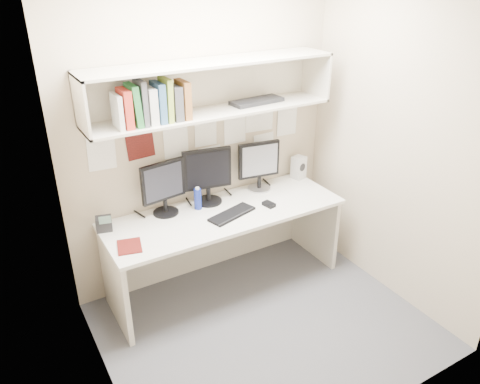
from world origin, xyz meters
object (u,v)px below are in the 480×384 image
speaker (299,167)px  desk (225,248)px  maroon_notebook (129,246)px  monitor_left (164,186)px  monitor_right (259,164)px  desk_phone (104,224)px  monitor_center (207,174)px  keyboard (232,214)px

speaker → desk: bearing=179.2°
desk → maroon_notebook: size_ratio=9.72×
monitor_left → speaker: 1.36m
monitor_right → desk_phone: monitor_right is taller
desk → speaker: speaker is taller
monitor_center → desk_phone: bearing=-168.3°
keyboard → maroon_notebook: keyboard is taller
keyboard → maroon_notebook: (-0.87, -0.04, -0.00)m
monitor_center → desk_phone: size_ratio=3.35×
desk → keyboard: (0.02, -0.09, 0.37)m
desk → monitor_right: bearing=24.9°
monitor_right → monitor_center: bearing=-171.6°
speaker → desk_phone: size_ratio=1.51×
desk → monitor_center: monitor_center is taller
monitor_right → maroon_notebook: monitor_right is taller
desk_phone → desk: bearing=2.5°
desk → keyboard: 0.39m
monitor_right → maroon_notebook: 1.39m
monitor_center → keyboard: (0.05, -0.31, -0.25)m
desk_phone → maroon_notebook: bearing=-61.2°
maroon_notebook → desk_phone: bearing=118.7°
monitor_left → desk_phone: monitor_left is taller
desk → speaker: 1.06m
desk → monitor_center: 0.66m
monitor_right → maroon_notebook: bearing=-156.7°
monitor_left → monitor_right: 0.90m
desk → maroon_notebook: (-0.85, -0.13, 0.37)m
desk → monitor_right: monitor_right is taller
keyboard → desk_phone: desk_phone is taller
desk → monitor_right: size_ratio=4.51×
desk → maroon_notebook: maroon_notebook is taller
maroon_notebook → desk: bearing=22.9°
monitor_left → speaker: bearing=-8.7°
monitor_right → speaker: (0.45, 0.01, -0.14)m
maroon_notebook → desk_phone: size_ratio=1.44×
speaker → monitor_right: bearing=166.5°
speaker → maroon_notebook: (-1.78, -0.36, -0.10)m
keyboard → maroon_notebook: bearing=166.3°
keyboard → speaker: 0.97m
speaker → monitor_center: bearing=165.9°
desk → maroon_notebook: bearing=-171.1°
monitor_center → monitor_right: 0.51m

